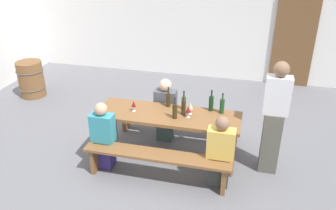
% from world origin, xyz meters
% --- Properties ---
extents(ground_plane, '(24.00, 24.00, 0.00)m').
position_xyz_m(ground_plane, '(0.00, 0.00, 0.00)').
color(ground_plane, slate).
extents(back_wall, '(14.00, 0.20, 3.20)m').
position_xyz_m(back_wall, '(0.00, 3.74, 1.60)').
color(back_wall, white).
rests_on(back_wall, ground).
extents(wooden_door, '(0.90, 0.06, 2.10)m').
position_xyz_m(wooden_door, '(2.04, 3.60, 1.05)').
color(wooden_door, brown).
rests_on(wooden_door, ground).
extents(tasting_table, '(2.21, 0.70, 0.75)m').
position_xyz_m(tasting_table, '(0.00, 0.00, 0.67)').
color(tasting_table, brown).
rests_on(tasting_table, ground).
extents(bench_near, '(2.11, 0.30, 0.45)m').
position_xyz_m(bench_near, '(0.00, -0.65, 0.36)').
color(bench_near, brown).
rests_on(bench_near, ground).
extents(bench_far, '(2.11, 0.30, 0.45)m').
position_xyz_m(bench_far, '(0.00, 0.65, 0.36)').
color(bench_far, brown).
rests_on(bench_far, ground).
extents(wine_bottle_0, '(0.07, 0.07, 0.33)m').
position_xyz_m(wine_bottle_0, '(-0.06, 0.25, 0.87)').
color(wine_bottle_0, '#332814').
rests_on(wine_bottle_0, tasting_table).
extents(wine_bottle_1, '(0.07, 0.07, 0.31)m').
position_xyz_m(wine_bottle_1, '(0.20, 0.22, 0.86)').
color(wine_bottle_1, '#194723').
rests_on(wine_bottle_1, tasting_table).
extents(wine_bottle_2, '(0.07, 0.07, 0.34)m').
position_xyz_m(wine_bottle_2, '(0.13, -0.11, 0.87)').
color(wine_bottle_2, '#332814').
rests_on(wine_bottle_2, tasting_table).
extents(wine_bottle_3, '(0.07, 0.07, 0.33)m').
position_xyz_m(wine_bottle_3, '(0.79, 0.23, 0.87)').
color(wine_bottle_3, '#194723').
rests_on(wine_bottle_3, tasting_table).
extents(wine_bottle_4, '(0.07, 0.07, 0.34)m').
position_xyz_m(wine_bottle_4, '(0.62, 0.27, 0.88)').
color(wine_bottle_4, '#143319').
rests_on(wine_bottle_4, tasting_table).
extents(wine_bottle_5, '(0.07, 0.07, 0.33)m').
position_xyz_m(wine_bottle_5, '(0.23, 0.04, 0.88)').
color(wine_bottle_5, '#332814').
rests_on(wine_bottle_5, tasting_table).
extents(wine_glass_0, '(0.07, 0.07, 0.17)m').
position_xyz_m(wine_glass_0, '(-0.53, -0.04, 0.87)').
color(wine_glass_0, silver).
rests_on(wine_glass_0, tasting_table).
extents(wine_glass_1, '(0.08, 0.08, 0.19)m').
position_xyz_m(wine_glass_1, '(0.33, 0.08, 0.88)').
color(wine_glass_1, silver).
rests_on(wine_glass_1, tasting_table).
extents(wine_glass_2, '(0.08, 0.08, 0.18)m').
position_xyz_m(wine_glass_2, '(0.32, -0.03, 0.88)').
color(wine_glass_2, silver).
rests_on(wine_glass_2, tasting_table).
extents(seated_guest_near_0, '(0.34, 0.24, 1.06)m').
position_xyz_m(seated_guest_near_0, '(-0.86, -0.50, 0.50)').
color(seated_guest_near_0, navy).
rests_on(seated_guest_near_0, ground).
extents(seated_guest_near_1, '(0.37, 0.24, 1.07)m').
position_xyz_m(seated_guest_near_1, '(0.86, -0.50, 0.50)').
color(seated_guest_near_1, '#393F39').
rests_on(seated_guest_near_1, ground).
extents(seated_guest_far_0, '(0.36, 0.24, 1.11)m').
position_xyz_m(seated_guest_far_0, '(-0.17, 0.50, 0.53)').
color(seated_guest_far_0, '#3C524A').
rests_on(seated_guest_far_0, ground).
extents(standing_host, '(0.35, 0.24, 1.71)m').
position_xyz_m(standing_host, '(1.54, 0.01, 0.84)').
color(standing_host, '#58564B').
rests_on(standing_host, ground).
extents(wine_barrel, '(0.58, 0.58, 0.78)m').
position_xyz_m(wine_barrel, '(-3.48, 1.54, 0.39)').
color(wine_barrel, brown).
rests_on(wine_barrel, ground).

